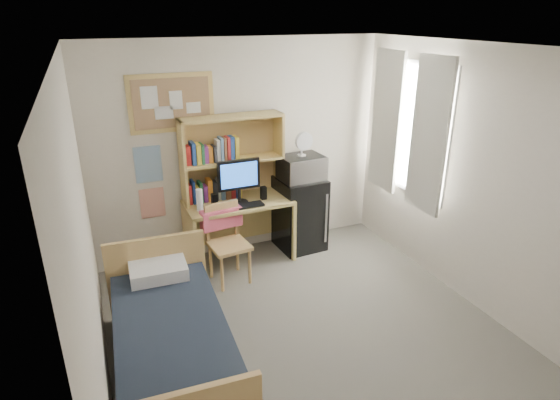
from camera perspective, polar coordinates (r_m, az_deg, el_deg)
name	(u,v)px	position (r m, az deg, el deg)	size (l,w,h in m)	color
floor	(315,343)	(4.56, 4.34, -16.96)	(3.60, 4.20, 0.02)	slate
ceiling	(326,49)	(3.56, 5.59, 17.86)	(3.60, 4.20, 0.02)	white
wall_back	(240,150)	(5.71, -4.84, 6.13)	(3.60, 0.04, 2.60)	silver
wall_front	(538,390)	(2.50, 28.93, -19.61)	(3.60, 0.04, 2.60)	silver
wall_left	(87,254)	(3.50, -22.50, -6.12)	(0.04, 4.20, 2.60)	silver
wall_right	(486,185)	(4.92, 23.87, 1.68)	(0.04, 4.20, 2.60)	silver
window_unit	(408,128)	(5.66, 15.36, 8.43)	(0.10, 1.40, 1.70)	white
curtain_left	(429,136)	(5.34, 17.69, 7.40)	(0.04, 0.55, 1.70)	beige
curtain_right	(386,122)	(5.95, 12.80, 9.31)	(0.04, 0.55, 1.70)	beige
bulletin_board	(172,103)	(5.38, -13.08, 11.45)	(0.94, 0.03, 0.64)	#A27D56
poster_wave	(148,164)	(5.49, -15.78, 4.19)	(0.30, 0.01, 0.42)	#2A6BAA
poster_japan	(152,203)	(5.65, -15.30, -0.35)	(0.28, 0.01, 0.36)	#D34525
desk	(239,231)	(5.69, -5.00, -3.75)	(1.24, 0.62, 0.78)	#DEBE6C
desk_chair	(229,245)	(5.23, -6.22, -5.45)	(0.45, 0.45, 0.90)	tan
mini_fridge	(300,213)	(5.96, 2.41, -1.63)	(0.55, 0.55, 0.93)	black
bed	(172,347)	(4.18, -12.99, -17.06)	(0.92, 1.84, 0.51)	black
hutch	(233,158)	(5.51, -5.80, 5.17)	(1.20, 0.31, 0.98)	#DEBE6C
monitor	(239,181)	(5.39, -5.03, 2.28)	(0.50, 0.04, 0.53)	black
keyboard	(244,206)	(5.35, -4.46, -0.74)	(0.47, 0.15, 0.02)	black
speaker_left	(214,200)	(5.37, -7.99, -0.04)	(0.06, 0.06, 0.16)	black
speaker_right	(263,193)	(5.55, -2.03, 0.87)	(0.06, 0.06, 0.16)	black
water_bottle	(200,200)	(5.28, -9.78, 0.00)	(0.07, 0.07, 0.25)	white
hoodie	(221,218)	(5.30, -7.19, -2.19)	(0.47, 0.14, 0.22)	#E05571
microwave	(301,168)	(5.73, 2.61, 3.95)	(0.51, 0.39, 0.30)	silver
desk_fan	(302,145)	(5.65, 2.66, 6.70)	(0.22, 0.22, 0.27)	white
pillow	(158,271)	(4.63, -14.60, -8.33)	(0.52, 0.37, 0.13)	white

